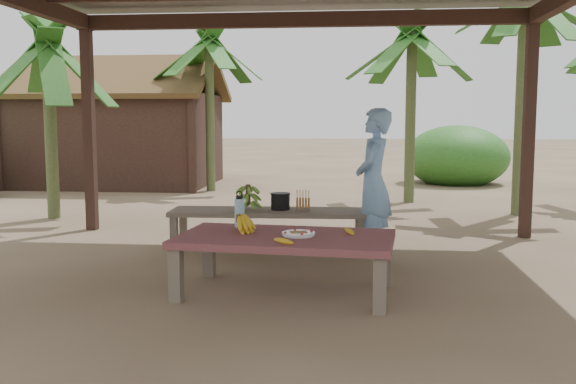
# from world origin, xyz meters

# --- Properties ---
(ground) EXTENTS (80.00, 80.00, 0.00)m
(ground) POSITION_xyz_m (0.00, 0.00, 0.00)
(ground) COLOR brown
(ground) RESTS_ON ground
(work_table) EXTENTS (1.89, 1.17, 0.50)m
(work_table) POSITION_xyz_m (0.10, -0.55, 0.43)
(work_table) COLOR brown
(work_table) RESTS_ON ground
(bench) EXTENTS (2.22, 0.68, 0.45)m
(bench) POSITION_xyz_m (-0.29, 1.26, 0.39)
(bench) COLOR brown
(bench) RESTS_ON ground
(ripe_banana_bunch) EXTENTS (0.29, 0.25, 0.17)m
(ripe_banana_bunch) POSITION_xyz_m (-0.33, -0.44, 0.58)
(ripe_banana_bunch) COLOR gold
(ripe_banana_bunch) RESTS_ON work_table
(plate) EXTENTS (0.28, 0.28, 0.04)m
(plate) POSITION_xyz_m (0.21, -0.57, 0.52)
(plate) COLOR white
(plate) RESTS_ON work_table
(loose_banana_front) EXTENTS (0.17, 0.11, 0.04)m
(loose_banana_front) POSITION_xyz_m (0.12, -0.92, 0.52)
(loose_banana_front) COLOR gold
(loose_banana_front) RESTS_ON work_table
(loose_banana_side) EXTENTS (0.10, 0.17, 0.04)m
(loose_banana_side) POSITION_xyz_m (0.63, -0.43, 0.52)
(loose_banana_side) COLOR gold
(loose_banana_side) RESTS_ON work_table
(water_flask) EXTENTS (0.09, 0.09, 0.33)m
(water_flask) POSITION_xyz_m (-0.36, -0.17, 0.64)
(water_flask) COLOR #3F98C6
(water_flask) RESTS_ON work_table
(green_banana_stalk) EXTENTS (0.28, 0.28, 0.30)m
(green_banana_stalk) POSITION_xyz_m (-0.52, 1.25, 0.60)
(green_banana_stalk) COLOR #598C2D
(green_banana_stalk) RESTS_ON bench
(cooking_pot) EXTENTS (0.21, 0.21, 0.18)m
(cooking_pot) POSITION_xyz_m (-0.16, 1.30, 0.54)
(cooking_pot) COLOR black
(cooking_pot) RESTS_ON bench
(skewer_rack) EXTENTS (0.18, 0.09, 0.24)m
(skewer_rack) POSITION_xyz_m (0.11, 1.22, 0.57)
(skewer_rack) COLOR #A57F47
(skewer_rack) RESTS_ON bench
(woman) EXTENTS (0.51, 0.65, 1.59)m
(woman) POSITION_xyz_m (0.88, 1.12, 0.80)
(woman) COLOR #6C98CC
(woman) RESTS_ON ground
(hut) EXTENTS (4.40, 3.43, 2.85)m
(hut) POSITION_xyz_m (-4.50, 8.00, 1.10)
(hut) COLOR black
(hut) RESTS_ON ground
(banana_plant_ne) EXTENTS (1.80, 1.80, 3.56)m
(banana_plant_ne) POSITION_xyz_m (3.18, 4.22, 3.06)
(banana_plant_ne) COLOR #596638
(banana_plant_ne) RESTS_ON ground
(banana_plant_n) EXTENTS (1.80, 1.80, 3.16)m
(banana_plant_n) POSITION_xyz_m (1.65, 5.55, 2.67)
(banana_plant_n) COLOR #596638
(banana_plant_n) RESTS_ON ground
(banana_plant_nw) EXTENTS (1.80, 1.80, 3.27)m
(banana_plant_nw) POSITION_xyz_m (-2.22, 6.94, 2.77)
(banana_plant_nw) COLOR #596638
(banana_plant_nw) RESTS_ON ground
(banana_plant_w) EXTENTS (1.80, 1.80, 2.76)m
(banana_plant_w) POSITION_xyz_m (-3.76, 3.18, 2.28)
(banana_plant_w) COLOR #596638
(banana_plant_w) RESTS_ON ground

